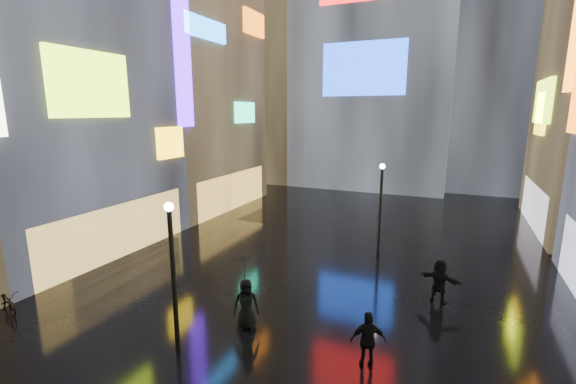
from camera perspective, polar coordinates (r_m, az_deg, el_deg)
The scene contains 12 objects.
ground at distance 23.17m, azimuth 8.01°, elevation -8.44°, with size 140.00×140.00×0.00m, color black.
building_left_mid at distance 26.64m, azimuth -33.26°, elevation 18.61°, with size 10.28×12.70×24.00m.
building_left_far at distance 34.74m, azimuth -15.78°, elevation 16.34°, with size 10.28×12.00×22.00m.
tower_flank_right at distance 47.99m, azimuth 29.19°, elevation 21.22°, with size 12.00×12.00×34.00m, color black.
tower_flank_left at distance 47.56m, azimuth -1.10°, elevation 17.85°, with size 10.00×10.00×26.00m, color black.
lamp_near at distance 13.24m, azimuth -16.68°, elevation -10.99°, with size 0.30×0.30×5.20m.
lamp_far at distance 22.04m, azimuth 13.55°, elevation -1.71°, with size 0.30×0.30×5.20m.
pedestrian_3 at distance 13.16m, azimuth 11.79°, elevation -20.71°, with size 1.10×0.46×1.88m, color black.
pedestrian_4 at distance 14.98m, azimuth -6.23°, elevation -16.15°, with size 0.94×0.61×1.92m, color black.
pedestrian_5 at distance 17.86m, azimuth 21.52°, elevation -12.21°, with size 1.76×0.56×1.90m, color black.
umbrella_2 at distance 14.36m, azimuth -6.36°, elevation -11.07°, with size 1.05×1.07×0.96m, color black.
bicycle at distance 19.79m, azimuth -36.18°, elevation -12.92°, with size 0.60×1.71×0.90m, color black.
Camera 1 is at (5.66, -1.01, 7.95)m, focal length 24.00 mm.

